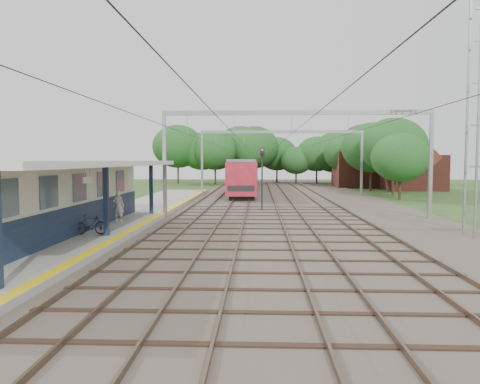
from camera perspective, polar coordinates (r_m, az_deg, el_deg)
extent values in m
plane|color=#2D4C1E|center=(15.62, -1.89, -10.22)|extent=(160.00, 160.00, 0.00)
cube|color=#473D33|center=(45.36, 5.96, -0.91)|extent=(18.00, 90.00, 0.10)
cube|color=gray|center=(30.58, -14.09, -3.07)|extent=(5.00, 52.00, 0.35)
cube|color=yellow|center=(30.00, -9.96, -2.80)|extent=(0.45, 52.00, 0.01)
cube|color=beige|center=(24.34, -21.99, -0.55)|extent=(3.20, 18.00, 3.40)
cube|color=#121F39|center=(23.81, -18.37, -2.97)|extent=(0.06, 18.00, 1.40)
cube|color=slate|center=(23.68, -18.43, 0.63)|extent=(0.05, 16.00, 1.30)
cube|color=#121F39|center=(22.33, -16.01, -1.05)|extent=(0.22, 0.22, 3.20)
cube|color=#121F39|center=(30.98, -10.78, 0.36)|extent=(0.22, 0.22, 3.20)
cube|color=silver|center=(22.92, -20.61, 3.28)|extent=(6.40, 20.00, 0.24)
cube|color=white|center=(20.41, -18.10, 1.42)|extent=(0.06, 0.85, 0.26)
cube|color=brown|center=(45.57, -4.41, -0.72)|extent=(0.07, 88.00, 0.15)
cube|color=brown|center=(45.43, -2.61, -0.73)|extent=(0.07, 88.00, 0.15)
cube|color=brown|center=(45.32, -0.64, -0.74)|extent=(0.07, 88.00, 0.15)
cube|color=brown|center=(45.27, 1.18, -0.74)|extent=(0.07, 88.00, 0.15)
cube|color=brown|center=(45.28, 4.04, -0.75)|extent=(0.07, 88.00, 0.15)
cube|color=brown|center=(45.34, 5.86, -0.76)|extent=(0.07, 88.00, 0.15)
cube|color=brown|center=(45.53, 8.58, -0.76)|extent=(0.07, 88.00, 0.15)
cube|color=brown|center=(45.71, 10.37, -0.76)|extent=(0.07, 88.00, 0.15)
cube|color=gray|center=(30.73, -9.18, 3.24)|extent=(0.22, 0.22, 7.00)
cube|color=gray|center=(32.02, 22.22, 3.03)|extent=(0.22, 0.22, 7.00)
cube|color=gray|center=(30.36, 6.91, 9.59)|extent=(17.00, 0.20, 0.30)
cube|color=gray|center=(50.49, -4.64, 3.50)|extent=(0.22, 0.22, 7.00)
cube|color=gray|center=(51.28, 14.60, 3.39)|extent=(0.22, 0.22, 7.00)
cube|color=gray|center=(50.26, 5.08, 7.31)|extent=(17.00, 0.20, 0.30)
cylinder|color=black|center=(45.38, -3.54, 5.99)|extent=(0.02, 88.00, 0.02)
cylinder|color=black|center=(45.17, 0.27, 6.01)|extent=(0.02, 88.00, 0.02)
cylinder|color=black|center=(45.19, 4.99, 5.99)|extent=(0.02, 88.00, 0.02)
cylinder|color=black|center=(45.50, 9.55, 5.94)|extent=(0.02, 88.00, 0.02)
cube|color=gray|center=(24.85, 27.08, 8.52)|extent=(0.10, 0.10, 12.00)
cube|color=gray|center=(25.94, 25.96, 8.33)|extent=(0.10, 0.10, 12.00)
cylinder|color=#382619|center=(76.96, -5.99, 2.07)|extent=(0.28, 0.28, 2.88)
ellipsoid|color=#1A4A1D|center=(76.93, -6.00, 4.69)|extent=(6.72, 6.72, 5.76)
cylinder|color=#382619|center=(78.32, -1.42, 1.99)|extent=(0.28, 0.28, 2.52)
ellipsoid|color=#1A4A1D|center=(78.28, -1.43, 4.24)|extent=(5.88, 5.88, 5.04)
cylinder|color=#382619|center=(75.15, 3.00, 2.18)|extent=(0.28, 0.28, 3.24)
ellipsoid|color=#1A4A1D|center=(75.14, 3.01, 5.20)|extent=(7.56, 7.56, 6.48)
cylinder|color=#382619|center=(77.46, 7.43, 2.00)|extent=(0.28, 0.28, 2.70)
ellipsoid|color=#1A4A1D|center=(77.42, 7.45, 4.45)|extent=(6.30, 6.30, 5.40)
cylinder|color=#382619|center=(54.83, 16.45, 1.04)|extent=(0.28, 0.28, 2.52)
ellipsoid|color=#1A4A1D|center=(54.77, 16.51, 4.26)|extent=(5.88, 5.88, 5.04)
cylinder|color=#382619|center=(70.53, 13.68, 1.82)|extent=(0.28, 0.28, 2.88)
ellipsoid|color=#1A4A1D|center=(70.50, 13.73, 4.68)|extent=(6.72, 6.72, 5.76)
cube|color=brown|center=(64.28, 20.36, 2.23)|extent=(7.00, 6.00, 4.50)
cube|color=maroon|center=(64.28, 20.42, 5.03)|extent=(4.99, 6.12, 4.99)
cube|color=brown|center=(68.75, 14.84, 2.64)|extent=(8.00, 6.00, 5.00)
cube|color=maroon|center=(68.77, 14.89, 5.47)|extent=(5.52, 6.12, 5.52)
imported|color=beige|center=(27.18, -14.58, -1.67)|extent=(0.72, 0.55, 1.78)
imported|color=black|center=(22.90, -17.77, -3.79)|extent=(1.63, 0.64, 0.95)
cube|color=black|center=(51.15, 0.51, -0.05)|extent=(2.30, 16.42, 0.44)
cube|color=#AA1929|center=(51.06, 0.51, 1.95)|extent=(2.88, 17.85, 3.12)
cube|color=black|center=(51.05, 0.51, 2.31)|extent=(2.92, 16.42, 0.89)
cube|color=slate|center=(51.03, 0.51, 3.84)|extent=(2.65, 17.85, 0.28)
cube|color=black|center=(69.56, 0.99, 0.98)|extent=(2.30, 16.42, 0.44)
cube|color=#AA1929|center=(69.49, 0.99, 2.45)|extent=(2.88, 17.85, 3.12)
cube|color=black|center=(69.48, 0.99, 2.72)|extent=(2.92, 16.42, 0.89)
cube|color=slate|center=(69.47, 0.99, 3.84)|extent=(2.65, 17.85, 0.28)
cylinder|color=black|center=(34.76, 2.70, 1.17)|extent=(0.13, 0.13, 4.35)
cube|color=black|center=(34.73, 2.72, 4.92)|extent=(0.35, 0.24, 0.60)
sphere|color=red|center=(34.63, 2.72, 5.17)|extent=(0.15, 0.15, 0.15)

